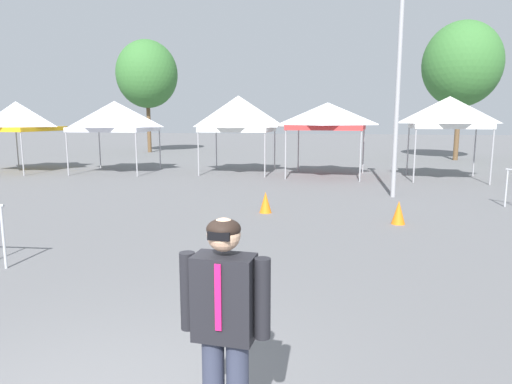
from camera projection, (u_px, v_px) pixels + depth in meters
canopy_tent_center at (17, 116)px, 20.84m from camera, size 3.27×3.27×3.20m
canopy_tent_behind_left at (115, 116)px, 20.48m from camera, size 3.47×3.47×3.21m
canopy_tent_left_of_center at (238, 114)px, 20.20m from camera, size 3.04×3.04×3.43m
canopy_tent_behind_right at (327, 116)px, 18.98m from camera, size 3.32×3.32×3.09m
canopy_tent_far_right at (449, 112)px, 17.95m from camera, size 2.94×2.94×3.30m
person_foreground at (225, 323)px, 3.15m from camera, size 0.65×0.27×1.78m
light_pole_near_lift at (399, 57)px, 13.55m from camera, size 0.36×0.36×7.40m
tree_behind_tents_right at (462, 64)px, 25.93m from camera, size 4.39×4.39×7.91m
tree_behind_tents_center at (147, 74)px, 32.18m from camera, size 4.32×4.32×7.92m
traffic_cone_lot_center at (399, 212)px, 10.54m from camera, size 0.32×0.32×0.55m
traffic_cone_near_barrier at (266, 202)px, 11.80m from camera, size 0.32×0.32×0.55m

